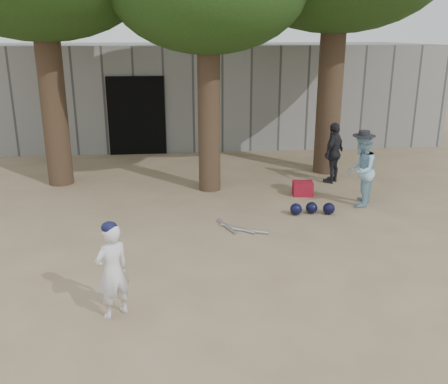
{
  "coord_description": "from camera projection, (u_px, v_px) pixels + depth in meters",
  "views": [
    {
      "loc": [
        -0.15,
        -6.44,
        3.34
      ],
      "look_at": [
        0.6,
        1.0,
        0.95
      ],
      "focal_mm": 40.0,
      "sensor_mm": 36.0,
      "label": 1
    }
  ],
  "objects": [
    {
      "name": "boy_player",
      "position": [
        112.0,
        271.0,
        6.0
      ],
      "size": [
        0.52,
        0.49,
        1.2
      ],
      "primitive_type": "imported",
      "rotation": [
        0.0,
        0.0,
        3.79
      ],
      "color": "white",
      "rests_on": "ground"
    },
    {
      "name": "ground",
      "position": [
        189.0,
        278.0,
        7.13
      ],
      "size": [
        70.0,
        70.0,
        0.0
      ],
      "primitive_type": "plane",
      "color": "#937C5E",
      "rests_on": "ground"
    },
    {
      "name": "helmet_row",
      "position": [
        312.0,
        208.0,
        9.6
      ],
      "size": [
        0.87,
        0.3,
        0.23
      ],
      "color": "black",
      "rests_on": "ground"
    },
    {
      "name": "back_building",
      "position": [
        178.0,
        91.0,
        16.47
      ],
      "size": [
        16.0,
        5.24,
        3.0
      ],
      "color": "gray",
      "rests_on": "ground"
    },
    {
      "name": "red_bag",
      "position": [
        303.0,
        188.0,
        10.71
      ],
      "size": [
        0.45,
        0.36,
        0.3
      ],
      "primitive_type": "cube",
      "rotation": [
        0.0,
        0.0,
        -0.1
      ],
      "color": "maroon",
      "rests_on": "ground"
    },
    {
      "name": "spectator_dark",
      "position": [
        334.0,
        153.0,
        11.49
      ],
      "size": [
        0.81,
        0.84,
        1.41
      ],
      "primitive_type": "imported",
      "rotation": [
        0.0,
        0.0,
        3.97
      ],
      "color": "black",
      "rests_on": "ground"
    },
    {
      "name": "bat_pile",
      "position": [
        238.0,
        228.0,
        8.85
      ],
      "size": [
        0.85,
        0.76,
        0.06
      ],
      "color": "#B1B2B8",
      "rests_on": "ground"
    },
    {
      "name": "spectator_blue",
      "position": [
        361.0,
        170.0,
        9.91
      ],
      "size": [
        0.83,
        0.89,
        1.46
      ],
      "primitive_type": "imported",
      "rotation": [
        0.0,
        0.0,
        4.21
      ],
      "color": "#89BCD4",
      "rests_on": "ground"
    }
  ]
}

